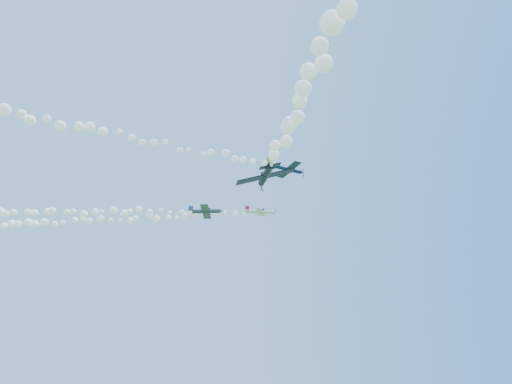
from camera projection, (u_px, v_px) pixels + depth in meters
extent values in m
cylinder|color=white|center=(259.00, 212.00, 99.38)|extent=(6.02, 3.44, 1.42)
cone|color=white|center=(274.00, 212.00, 98.86)|extent=(1.07, 1.08, 0.89)
cone|color=#AB1328|center=(276.00, 212.00, 98.79)|extent=(0.43, 0.40, 0.32)
cube|color=black|center=(275.00, 212.00, 98.80)|extent=(0.19, 0.40, 1.96)
cube|color=white|center=(260.00, 212.00, 99.31)|extent=(4.04, 7.68, 1.07)
cube|color=white|center=(247.00, 211.00, 99.83)|extent=(1.73, 2.81, 0.44)
cube|color=#AB1328|center=(247.00, 209.00, 99.99)|extent=(1.01, 0.57, 1.32)
sphere|color=black|center=(263.00, 210.00, 99.35)|extent=(0.99, 1.03, 0.88)
cylinder|color=#0E1F3E|center=(288.00, 169.00, 80.72)|extent=(5.76, 2.27, 0.98)
cone|color=#0E1F3E|center=(302.00, 172.00, 81.91)|extent=(0.87, 0.92, 0.78)
cone|color=white|center=(304.00, 173.00, 82.07)|extent=(0.35, 0.33, 0.28)
cube|color=black|center=(303.00, 173.00, 82.03)|extent=(0.12, 0.21, 1.82)
cube|color=#0E1F3E|center=(289.00, 170.00, 80.77)|extent=(3.05, 7.21, 0.38)
cube|color=#0E1F3E|center=(276.00, 166.00, 79.76)|extent=(1.37, 2.61, 0.17)
cube|color=white|center=(275.00, 163.00, 79.95)|extent=(0.93, 0.34, 1.18)
sphere|color=black|center=(291.00, 168.00, 81.18)|extent=(0.84, 0.85, 0.73)
cylinder|color=#313B48|center=(205.00, 211.00, 80.10)|extent=(5.74, 1.65, 0.91)
cone|color=#313B48|center=(221.00, 211.00, 80.15)|extent=(0.78, 0.85, 0.77)
cone|color=navy|center=(223.00, 211.00, 80.16)|extent=(0.33, 0.31, 0.27)
cube|color=black|center=(223.00, 211.00, 80.15)|extent=(0.09, 0.22, 1.80)
cube|color=#313B48|center=(206.00, 212.00, 80.06)|extent=(2.75, 7.13, 0.46)
cube|color=#313B48|center=(191.00, 211.00, 80.09)|extent=(1.27, 2.57, 0.20)
cube|color=navy|center=(191.00, 209.00, 80.30)|extent=(0.91, 0.31, 1.15)
sphere|color=black|center=(209.00, 209.00, 80.27)|extent=(0.81, 0.83, 0.72)
cylinder|color=black|center=(266.00, 175.00, 55.96)|extent=(2.62, 6.55, 1.33)
cone|color=black|center=(261.00, 184.00, 59.25)|extent=(1.04, 1.02, 0.93)
cone|color=gold|center=(260.00, 185.00, 59.70)|extent=(0.38, 0.41, 0.33)
cube|color=black|center=(260.00, 184.00, 59.58)|extent=(0.77, 0.17, 2.01)
cube|color=black|center=(266.00, 176.00, 56.18)|extent=(7.73, 2.04, 2.65)
cube|color=black|center=(270.00, 166.00, 53.24)|extent=(2.74, 1.07, 0.99)
cube|color=gold|center=(269.00, 162.00, 53.31)|extent=(0.52, 1.10, 1.33)
sphere|color=black|center=(263.00, 174.00, 56.92)|extent=(1.00, 0.86, 1.03)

